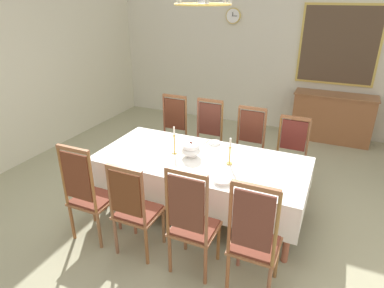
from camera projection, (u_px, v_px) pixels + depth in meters
ground at (199, 213)px, 4.34m from camera, size 6.47×6.93×0.04m
back_wall at (269, 49)px, 6.60m from camera, size 6.47×0.08×3.17m
dining_table at (201, 164)px, 4.10m from camera, size 2.53×1.17×0.75m
tablecloth at (201, 166)px, 4.11m from camera, size 2.55×1.19×0.43m
chair_south_a at (88, 193)px, 3.64m from camera, size 0.44×0.42×1.19m
chair_north_a at (172, 132)px, 5.31m from camera, size 0.44×0.42×1.15m
chair_south_b at (135, 208)px, 3.44m from camera, size 0.44×0.42×1.10m
chair_north_b at (207, 138)px, 5.09m from camera, size 0.44×0.42×1.15m
chair_south_c at (192, 222)px, 3.18m from camera, size 0.44×0.42×1.21m
chair_north_c at (248, 146)px, 4.85m from camera, size 0.44×0.42×1.12m
chair_south_d at (254, 239)px, 2.95m from camera, size 0.44×0.42×1.22m
chair_north_d at (290, 154)px, 4.63m from camera, size 0.44×0.42×1.06m
soup_tureen at (191, 149)px, 4.08m from camera, size 0.24×0.24×0.20m
candlestick_west at (174, 143)px, 4.14m from camera, size 0.07×0.07×0.35m
candlestick_east at (230, 154)px, 3.88m from camera, size 0.07×0.07×0.33m
bowl_near_left at (223, 181)px, 3.54m from camera, size 0.20×0.20×0.04m
bowl_near_right at (214, 142)px, 4.46m from camera, size 0.16×0.16×0.03m
spoon_primary at (235, 183)px, 3.52m from camera, size 0.03×0.18×0.01m
spoon_secondary at (208, 141)px, 4.53m from camera, size 0.04×0.18×0.01m
sideboard at (332, 118)px, 6.29m from camera, size 1.44×0.48×0.90m
mounted_clock at (233, 16)px, 6.58m from camera, size 0.30×0.06×0.30m
framed_painting at (339, 45)px, 6.02m from camera, size 1.37×0.05×1.41m
chandelier at (203, 3)px, 3.35m from camera, size 0.60×0.59×0.66m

